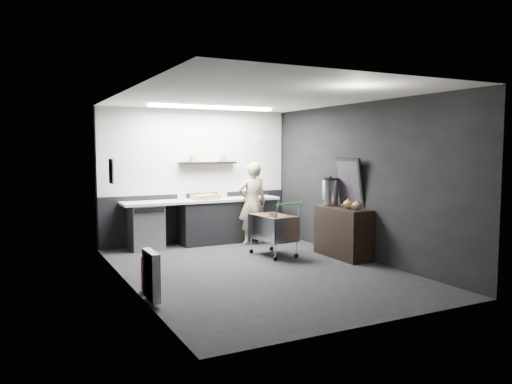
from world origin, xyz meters
name	(u,v)px	position (x,y,z in m)	size (l,w,h in m)	color
floor	(258,270)	(0.00, 0.00, 0.00)	(5.50, 5.50, 0.00)	black
ceiling	(258,97)	(0.00, 0.00, 2.70)	(5.50, 5.50, 0.00)	white
wall_back	(197,176)	(0.00, 2.75, 1.35)	(5.50, 5.50, 0.00)	black
wall_front	(375,201)	(0.00, -2.75, 1.35)	(5.50, 5.50, 0.00)	black
wall_left	(128,189)	(-2.00, 0.00, 1.35)	(5.50, 5.50, 0.00)	black
wall_right	(360,181)	(2.00, 0.00, 1.35)	(5.50, 5.50, 0.00)	black
kitchen_wall_panel	(197,152)	(0.00, 2.73, 1.85)	(3.95, 0.02, 1.70)	#AFAEAA
dado_panel	(197,217)	(0.00, 2.73, 0.50)	(3.95, 0.02, 1.00)	black
floating_shelf	(208,163)	(0.20, 2.62, 1.62)	(1.20, 0.22, 0.04)	black
wall_clock	(258,137)	(1.40, 2.72, 2.15)	(0.20, 0.20, 0.03)	silver
poster	(111,171)	(-1.98, 1.30, 1.55)	(0.02, 0.30, 0.40)	white
poster_red_band	(111,167)	(-1.98, 1.30, 1.62)	(0.01, 0.22, 0.10)	red
radiator	(151,275)	(-1.94, -0.90, 0.35)	(0.10, 0.50, 0.60)	silver
ceiling_strip	(213,108)	(0.00, 1.85, 2.67)	(2.40, 0.20, 0.04)	white
prep_counter	(209,221)	(0.14, 2.42, 0.46)	(3.20, 0.61, 0.90)	black
person	(252,203)	(0.89, 1.97, 0.82)	(0.60, 0.39, 1.64)	#C0B798
shopping_cart	(273,230)	(0.73, 0.82, 0.47)	(0.64, 0.96, 0.99)	silver
sideboard	(342,226)	(1.77, 0.19, 0.56)	(0.50, 1.17, 1.75)	black
fire_extinguisher	(147,271)	(-1.85, -0.36, 0.27)	(0.17, 0.17, 0.55)	red
cardboard_box	(205,197)	(0.04, 2.37, 0.95)	(0.49, 0.37, 0.10)	#957F4F
pink_tub	(222,194)	(0.43, 2.42, 1.00)	(0.20, 0.20, 0.20)	beige
white_container	(182,197)	(-0.45, 2.37, 0.97)	(0.16, 0.13, 0.15)	silver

